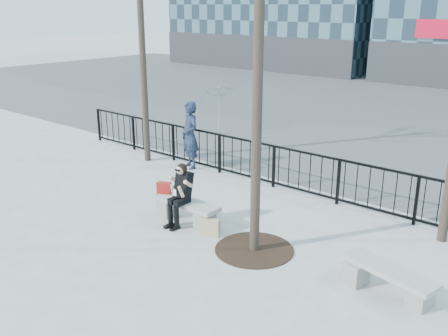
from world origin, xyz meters
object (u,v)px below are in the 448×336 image
Objects in this scene: bench_main at (186,209)px; bench_second at (388,278)px; seated_woman at (180,195)px; standing_man at (190,135)px.

bench_second is (4.44, 0.03, -0.01)m from bench_main.
seated_woman reaches higher than bench_second.
standing_man is (-2.52, 2.96, 0.28)m from seated_woman.
seated_woman reaches higher than bench_main.
bench_second is 7.51m from standing_man.
bench_main is 1.23× the size of seated_woman.
standing_man is at bearing 130.36° from seated_woman.
bench_second is at bearing -1.10° from standing_man.
bench_main is 3.82m from standing_man.
seated_woman is at bearing -90.00° from bench_main.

